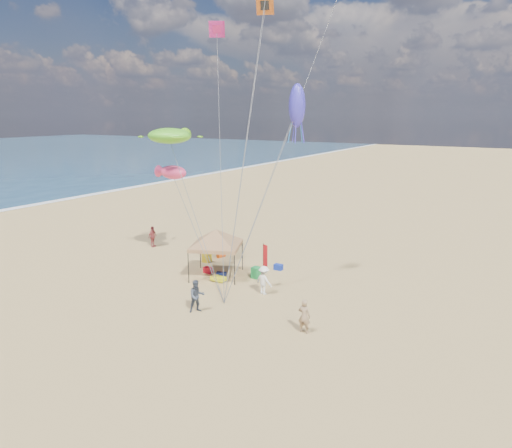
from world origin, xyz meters
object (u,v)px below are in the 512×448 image
at_px(cooler_red, 208,270).
at_px(beach_cart, 218,279).
at_px(person_near_c, 264,280).
at_px(person_far_a, 153,237).
at_px(person_near_b, 197,296).
at_px(person_near_a, 304,316).
at_px(chair_green, 256,273).
at_px(cooler_blue, 278,267).
at_px(chair_yellow, 207,257).
at_px(canopy_tent, 216,231).
at_px(feather_flag, 265,258).

relative_size(cooler_red, beach_cart, 0.60).
xyz_separation_m(person_near_c, person_far_a, (-12.25, 3.97, -0.02)).
distance_m(person_near_b, person_near_c, 4.26).
bearing_deg(person_near_c, person_near_a, 154.17).
height_order(chair_green, person_far_a, person_far_a).
distance_m(chair_green, person_near_a, 7.81).
xyz_separation_m(cooler_blue, person_near_c, (1.32, -4.16, 0.64)).
xyz_separation_m(cooler_red, chair_yellow, (-1.42, 1.76, 0.16)).
distance_m(person_near_b, person_far_a, 13.12).
bearing_deg(person_near_b, person_near_a, -46.37).
bearing_deg(person_near_b, canopy_tent, 61.62).
bearing_deg(person_far_a, cooler_red, -116.79).
distance_m(beach_cart, person_near_b, 4.56).
distance_m(person_near_c, person_far_a, 12.88).
bearing_deg(person_near_b, cooler_blue, 33.36).
xyz_separation_m(feather_flag, person_near_a, (4.51, -4.10, -0.98)).
relative_size(feather_flag, person_near_b, 1.56).
xyz_separation_m(cooler_blue, chair_green, (-0.45, -2.09, 0.16)).
distance_m(feather_flag, chair_yellow, 6.40).
bearing_deg(cooler_blue, person_near_a, -53.92).
height_order(cooler_red, chair_green, chair_green).
distance_m(canopy_tent, person_far_a, 8.93).
height_order(beach_cart, person_far_a, person_far_a).
bearing_deg(cooler_blue, beach_cart, -118.37).
xyz_separation_m(cooler_red, person_near_a, (8.96, -4.45, 0.64)).
distance_m(chair_yellow, person_far_a, 5.98).
height_order(chair_yellow, person_far_a, person_far_a).
xyz_separation_m(feather_flag, cooler_red, (-4.44, 0.35, -1.61)).
relative_size(person_near_a, person_far_a, 1.02).
distance_m(cooler_blue, beach_cart, 4.39).
height_order(person_near_c, person_far_a, person_near_c).
distance_m(beach_cart, person_near_c, 3.47).
distance_m(chair_green, person_near_c, 2.77).
relative_size(feather_flag, person_near_c, 1.61).
bearing_deg(person_near_a, canopy_tent, -29.68).
xyz_separation_m(chair_yellow, person_near_c, (6.35, -3.06, 0.48)).
height_order(canopy_tent, beach_cart, canopy_tent).
relative_size(cooler_blue, chair_green, 0.77).
relative_size(person_near_a, person_near_c, 0.99).
bearing_deg(person_near_a, chair_yellow, -33.01).
bearing_deg(beach_cart, chair_green, 47.30).
height_order(chair_green, chair_yellow, same).
bearing_deg(chair_green, person_near_c, -49.65).
relative_size(chair_yellow, beach_cart, 0.78).
height_order(canopy_tent, cooler_red, canopy_tent).
bearing_deg(feather_flag, cooler_red, 175.46).
relative_size(feather_flag, person_far_a, 1.65).
xyz_separation_m(cooler_red, person_near_c, (4.94, -1.29, 0.64)).
bearing_deg(feather_flag, beach_cart, -167.64).
bearing_deg(person_far_a, chair_yellow, -105.49).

